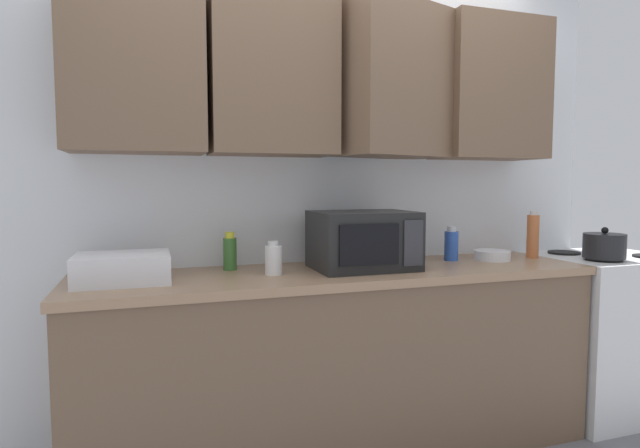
{
  "coord_description": "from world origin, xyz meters",
  "views": [
    {
      "loc": [
        -0.86,
        -2.58,
        1.31
      ],
      "look_at": [
        -0.09,
        -0.25,
        1.12
      ],
      "focal_mm": 28.72,
      "sensor_mm": 36.0,
      "label": 1
    }
  ],
  "objects_px": {
    "bottle_blue_cleaner": "(451,245)",
    "bottle_spice_jar": "(533,236)",
    "bottle_white_jar": "(274,259)",
    "kettle": "(604,246)",
    "bottle_green_oil": "(230,252)",
    "stove_range": "(603,332)",
    "microwave": "(363,240)",
    "dish_rack": "(123,268)",
    "bowl_ceramic_small": "(492,255)"
  },
  "relations": [
    {
      "from": "kettle",
      "to": "bottle_spice_jar",
      "type": "relative_size",
      "value": 0.81
    },
    {
      "from": "kettle",
      "to": "bottle_blue_cleaner",
      "type": "relative_size",
      "value": 1.15
    },
    {
      "from": "bottle_spice_jar",
      "to": "bottle_green_oil",
      "type": "distance_m",
      "value": 1.66
    },
    {
      "from": "kettle",
      "to": "bottle_green_oil",
      "type": "height_order",
      "value": "bottle_green_oil"
    },
    {
      "from": "bottle_white_jar",
      "to": "bottle_green_oil",
      "type": "bearing_deg",
      "value": 131.86
    },
    {
      "from": "dish_rack",
      "to": "bowl_ceramic_small",
      "type": "relative_size",
      "value": 1.97
    },
    {
      "from": "microwave",
      "to": "bottle_spice_jar",
      "type": "bearing_deg",
      "value": 1.97
    },
    {
      "from": "kettle",
      "to": "bottle_green_oil",
      "type": "bearing_deg",
      "value": 170.48
    },
    {
      "from": "bottle_spice_jar",
      "to": "bottle_white_jar",
      "type": "bearing_deg",
      "value": -177.96
    },
    {
      "from": "bottle_spice_jar",
      "to": "bottle_green_oil",
      "type": "bearing_deg",
      "value": 175.29
    },
    {
      "from": "stove_range",
      "to": "dish_rack",
      "type": "height_order",
      "value": "dish_rack"
    },
    {
      "from": "microwave",
      "to": "bottle_white_jar",
      "type": "distance_m",
      "value": 0.46
    },
    {
      "from": "bowl_ceramic_small",
      "to": "bottle_blue_cleaner",
      "type": "bearing_deg",
      "value": 165.99
    },
    {
      "from": "bottle_white_jar",
      "to": "bottle_green_oil",
      "type": "xyz_separation_m",
      "value": [
        -0.17,
        0.19,
        0.01
      ]
    },
    {
      "from": "dish_rack",
      "to": "bottle_green_oil",
      "type": "bearing_deg",
      "value": 19.68
    },
    {
      "from": "microwave",
      "to": "bottle_blue_cleaner",
      "type": "distance_m",
      "value": 0.57
    },
    {
      "from": "bottle_blue_cleaner",
      "to": "bottle_spice_jar",
      "type": "bearing_deg",
      "value": -7.56
    },
    {
      "from": "kettle",
      "to": "bowl_ceramic_small",
      "type": "distance_m",
      "value": 0.6
    },
    {
      "from": "kettle",
      "to": "bottle_white_jar",
      "type": "height_order",
      "value": "kettle"
    },
    {
      "from": "stove_range",
      "to": "bowl_ceramic_small",
      "type": "height_order",
      "value": "bowl_ceramic_small"
    },
    {
      "from": "microwave",
      "to": "bowl_ceramic_small",
      "type": "height_order",
      "value": "microwave"
    },
    {
      "from": "bottle_white_jar",
      "to": "bottle_green_oil",
      "type": "relative_size",
      "value": 0.84
    },
    {
      "from": "dish_rack",
      "to": "bowl_ceramic_small",
      "type": "height_order",
      "value": "dish_rack"
    },
    {
      "from": "microwave",
      "to": "bottle_white_jar",
      "type": "xyz_separation_m",
      "value": [
        -0.45,
        -0.02,
        -0.07
      ]
    },
    {
      "from": "microwave",
      "to": "bottle_blue_cleaner",
      "type": "relative_size",
      "value": 2.6
    },
    {
      "from": "bottle_blue_cleaner",
      "to": "bottle_green_oil",
      "type": "height_order",
      "value": "bottle_blue_cleaner"
    },
    {
      "from": "microwave",
      "to": "bottle_spice_jar",
      "type": "xyz_separation_m",
      "value": [
        1.04,
        0.04,
        -0.02
      ]
    },
    {
      "from": "stove_range",
      "to": "bottle_blue_cleaner",
      "type": "distance_m",
      "value": 1.1
    },
    {
      "from": "bowl_ceramic_small",
      "to": "dish_rack",
      "type": "bearing_deg",
      "value": -178.74
    },
    {
      "from": "stove_range",
      "to": "bottle_blue_cleaner",
      "type": "bearing_deg",
      "value": 173.06
    },
    {
      "from": "kettle",
      "to": "dish_rack",
      "type": "bearing_deg",
      "value": 176.24
    },
    {
      "from": "bowl_ceramic_small",
      "to": "microwave",
      "type": "bearing_deg",
      "value": -176.74
    },
    {
      "from": "bottle_spice_jar",
      "to": "kettle",
      "type": "bearing_deg",
      "value": -32.18
    },
    {
      "from": "dish_rack",
      "to": "bottle_spice_jar",
      "type": "bearing_deg",
      "value": 0.88
    },
    {
      "from": "stove_range",
      "to": "dish_rack",
      "type": "xyz_separation_m",
      "value": [
        -2.61,
        0.02,
        0.51
      ]
    },
    {
      "from": "bottle_white_jar",
      "to": "bowl_ceramic_small",
      "type": "relative_size",
      "value": 0.79
    },
    {
      "from": "bottle_white_jar",
      "to": "bottle_spice_jar",
      "type": "xyz_separation_m",
      "value": [
        1.49,
        0.05,
        0.05
      ]
    },
    {
      "from": "stove_range",
      "to": "bottle_spice_jar",
      "type": "height_order",
      "value": "bottle_spice_jar"
    },
    {
      "from": "kettle",
      "to": "dish_rack",
      "type": "relative_size",
      "value": 0.56
    },
    {
      "from": "bottle_green_oil",
      "to": "bowl_ceramic_small",
      "type": "height_order",
      "value": "bottle_green_oil"
    },
    {
      "from": "bottle_blue_cleaner",
      "to": "bottle_spice_jar",
      "type": "xyz_separation_m",
      "value": [
        0.48,
        -0.06,
        0.04
      ]
    },
    {
      "from": "kettle",
      "to": "bowl_ceramic_small",
      "type": "height_order",
      "value": "kettle"
    },
    {
      "from": "bottle_blue_cleaner",
      "to": "bottle_white_jar",
      "type": "distance_m",
      "value": 1.01
    },
    {
      "from": "dish_rack",
      "to": "bottle_blue_cleaner",
      "type": "height_order",
      "value": "bottle_blue_cleaner"
    },
    {
      "from": "bottle_white_jar",
      "to": "kettle",
      "type": "bearing_deg",
      "value": -4.45
    },
    {
      "from": "bottle_blue_cleaner",
      "to": "bottle_green_oil",
      "type": "relative_size",
      "value": 1.01
    },
    {
      "from": "bottle_green_oil",
      "to": "kettle",
      "type": "bearing_deg",
      "value": -9.52
    },
    {
      "from": "kettle",
      "to": "bottle_blue_cleaner",
      "type": "height_order",
      "value": "bottle_blue_cleaner"
    },
    {
      "from": "stove_range",
      "to": "bottle_green_oil",
      "type": "bearing_deg",
      "value": 174.93
    },
    {
      "from": "dish_rack",
      "to": "bottle_green_oil",
      "type": "relative_size",
      "value": 2.09
    }
  ]
}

